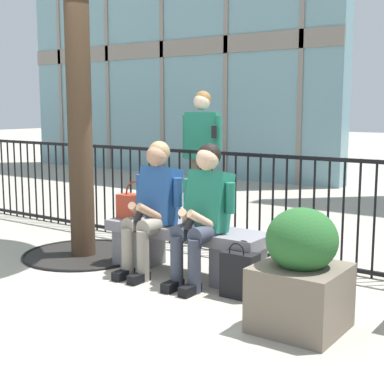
{
  "coord_description": "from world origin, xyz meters",
  "views": [
    {
      "loc": [
        2.94,
        -4.02,
        1.52
      ],
      "look_at": [
        0.0,
        0.1,
        0.75
      ],
      "focal_mm": 52.6,
      "sensor_mm": 36.0,
      "label": 1
    }
  ],
  "objects_px": {
    "planter": "(301,274)",
    "handbag_on_bench": "(136,206)",
    "stone_bench": "(186,245)",
    "bystander_at_railing": "(202,150)",
    "seated_person_companion": "(203,210)",
    "seated_person_with_phone": "(153,203)",
    "shopping_bag": "(240,275)"
  },
  "relations": [
    {
      "from": "seated_person_with_phone",
      "to": "seated_person_companion",
      "type": "distance_m",
      "value": 0.55
    },
    {
      "from": "seated_person_with_phone",
      "to": "bystander_at_railing",
      "type": "bearing_deg",
      "value": 110.16
    },
    {
      "from": "seated_person_companion",
      "to": "seated_person_with_phone",
      "type": "bearing_deg",
      "value": 180.0
    },
    {
      "from": "stone_bench",
      "to": "planter",
      "type": "height_order",
      "value": "planter"
    },
    {
      "from": "seated_person_with_phone",
      "to": "bystander_at_railing",
      "type": "distance_m",
      "value": 1.83
    },
    {
      "from": "seated_person_with_phone",
      "to": "shopping_bag",
      "type": "xyz_separation_m",
      "value": [
        1.01,
        -0.13,
        -0.46
      ]
    },
    {
      "from": "seated_person_companion",
      "to": "planter",
      "type": "relative_size",
      "value": 1.43
    },
    {
      "from": "seated_person_companion",
      "to": "bystander_at_railing",
      "type": "relative_size",
      "value": 0.71
    },
    {
      "from": "seated_person_with_phone",
      "to": "stone_bench",
      "type": "bearing_deg",
      "value": 24.99
    },
    {
      "from": "shopping_bag",
      "to": "stone_bench",
      "type": "bearing_deg",
      "value": 160.23
    },
    {
      "from": "stone_bench",
      "to": "planter",
      "type": "xyz_separation_m",
      "value": [
        1.4,
        -0.58,
        0.12
      ]
    },
    {
      "from": "seated_person_companion",
      "to": "handbag_on_bench",
      "type": "distance_m",
      "value": 0.87
    },
    {
      "from": "shopping_bag",
      "to": "seated_person_companion",
      "type": "bearing_deg",
      "value": 163.59
    },
    {
      "from": "bystander_at_railing",
      "to": "planter",
      "type": "bearing_deg",
      "value": -43.01
    },
    {
      "from": "seated_person_with_phone",
      "to": "bystander_at_railing",
      "type": "height_order",
      "value": "bystander_at_railing"
    },
    {
      "from": "handbag_on_bench",
      "to": "planter",
      "type": "distance_m",
      "value": 2.07
    },
    {
      "from": "shopping_bag",
      "to": "planter",
      "type": "height_order",
      "value": "planter"
    },
    {
      "from": "stone_bench",
      "to": "seated_person_companion",
      "type": "height_order",
      "value": "seated_person_companion"
    },
    {
      "from": "seated_person_with_phone",
      "to": "planter",
      "type": "height_order",
      "value": "seated_person_with_phone"
    },
    {
      "from": "seated_person_with_phone",
      "to": "shopping_bag",
      "type": "height_order",
      "value": "seated_person_with_phone"
    },
    {
      "from": "seated_person_companion",
      "to": "handbag_on_bench",
      "type": "height_order",
      "value": "seated_person_companion"
    },
    {
      "from": "handbag_on_bench",
      "to": "planter",
      "type": "height_order",
      "value": "planter"
    },
    {
      "from": "shopping_bag",
      "to": "planter",
      "type": "distance_m",
      "value": 0.77
    },
    {
      "from": "handbag_on_bench",
      "to": "bystander_at_railing",
      "type": "xyz_separation_m",
      "value": [
        -0.31,
        1.57,
        0.43
      ]
    },
    {
      "from": "stone_bench",
      "to": "planter",
      "type": "bearing_deg",
      "value": -22.65
    },
    {
      "from": "stone_bench",
      "to": "seated_person_with_phone",
      "type": "height_order",
      "value": "seated_person_with_phone"
    },
    {
      "from": "seated_person_with_phone",
      "to": "seated_person_companion",
      "type": "xyz_separation_m",
      "value": [
        0.55,
        0.0,
        0.0
      ]
    },
    {
      "from": "stone_bench",
      "to": "handbag_on_bench",
      "type": "height_order",
      "value": "handbag_on_bench"
    },
    {
      "from": "shopping_bag",
      "to": "planter",
      "type": "relative_size",
      "value": 0.54
    },
    {
      "from": "planter",
      "to": "handbag_on_bench",
      "type": "bearing_deg",
      "value": 163.83
    },
    {
      "from": "stone_bench",
      "to": "bystander_at_railing",
      "type": "height_order",
      "value": "bystander_at_railing"
    },
    {
      "from": "stone_bench",
      "to": "bystander_at_railing",
      "type": "xyz_separation_m",
      "value": [
        -0.89,
        1.56,
        0.73
      ]
    }
  ]
}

